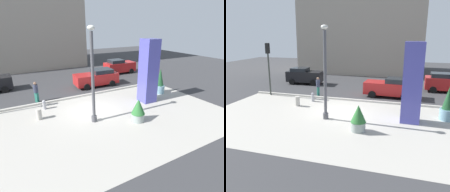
% 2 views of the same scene
% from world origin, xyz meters
% --- Properties ---
extents(ground_plane, '(60.00, 60.00, 0.00)m').
position_xyz_m(ground_plane, '(0.00, 4.00, 0.00)').
color(ground_plane, '#38383A').
extents(plaza_pavement, '(18.00, 10.00, 0.02)m').
position_xyz_m(plaza_pavement, '(0.00, -2.00, 0.00)').
color(plaza_pavement, '#ADA89E').
rests_on(plaza_pavement, ground_plane).
extents(curb_strip, '(18.00, 0.24, 0.16)m').
position_xyz_m(curb_strip, '(0.00, 3.12, 0.08)').
color(curb_strip, '#B7B2A8').
rests_on(curb_strip, ground_plane).
extents(lamp_post, '(0.44, 0.44, 6.00)m').
position_xyz_m(lamp_post, '(-0.53, -1.62, 2.92)').
color(lamp_post, '#4C4C51').
rests_on(lamp_post, ground_plane).
extents(art_pillar_blue, '(1.17, 1.17, 5.02)m').
position_xyz_m(art_pillar_blue, '(4.79, -0.52, 2.51)').
color(art_pillar_blue, '#4C4CAD').
rests_on(art_pillar_blue, ground_plane).
extents(potted_plant_near_right, '(0.95, 0.95, 2.29)m').
position_xyz_m(potted_plant_near_right, '(7.08, 0.48, 0.98)').
color(potted_plant_near_right, '#7AA8B7').
rests_on(potted_plant_near_right, ground_plane).
extents(potted_plant_by_pillar, '(0.90, 0.90, 1.57)m').
position_xyz_m(potted_plant_by_pillar, '(1.97, -3.03, 0.81)').
color(potted_plant_by_pillar, gray).
rests_on(potted_plant_by_pillar, ground_plane).
extents(fire_hydrant, '(0.36, 0.26, 0.75)m').
position_xyz_m(fire_hydrant, '(-2.97, 2.00, 0.37)').
color(fire_hydrant, '#99999E').
rests_on(fire_hydrant, ground_plane).
extents(concrete_bollard, '(0.36, 0.36, 0.75)m').
position_xyz_m(concrete_bollard, '(-3.62, 0.47, 0.38)').
color(concrete_bollard, '#B2ADA3').
rests_on(concrete_bollard, ground_plane).
extents(car_intersection, '(4.50, 2.25, 1.71)m').
position_xyz_m(car_intersection, '(3.04, 5.38, 0.87)').
color(car_intersection, red).
rests_on(car_intersection, ground_plane).
extents(car_passing_lane, '(3.94, 2.04, 1.81)m').
position_xyz_m(car_passing_lane, '(7.91, 8.84, 0.91)').
color(car_passing_lane, red).
rests_on(car_passing_lane, ground_plane).
extents(pedestrian_crossing, '(0.49, 0.49, 1.73)m').
position_xyz_m(pedestrian_crossing, '(-3.20, 3.75, 0.96)').
color(pedestrian_crossing, '#236656').
rests_on(pedestrian_crossing, ground_plane).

